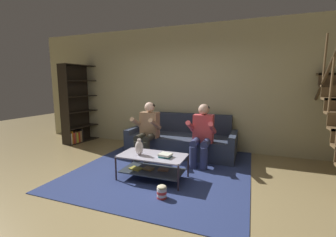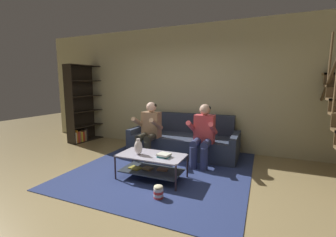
{
  "view_description": "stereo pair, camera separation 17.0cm",
  "coord_description": "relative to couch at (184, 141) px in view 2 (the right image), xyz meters",
  "views": [
    {
      "loc": [
        1.53,
        -2.82,
        1.55
      ],
      "look_at": [
        0.16,
        0.82,
        0.95
      ],
      "focal_mm": 24.0,
      "sensor_mm": 36.0,
      "label": 1
    },
    {
      "loc": [
        1.69,
        -2.76,
        1.55
      ],
      "look_at": [
        0.16,
        0.82,
        0.95
      ],
      "focal_mm": 24.0,
      "sensor_mm": 36.0,
      "label": 2
    }
  ],
  "objects": [
    {
      "name": "ground",
      "position": [
        -0.09,
        -1.9,
        -0.28
      ],
      "size": [
        16.8,
        16.8,
        0.0
      ],
      "primitive_type": "plane",
      "color": "#968153"
    },
    {
      "name": "back_partition",
      "position": [
        -0.09,
        0.56,
        1.17
      ],
      "size": [
        8.4,
        0.12,
        2.9
      ],
      "primitive_type": "cube",
      "color": "#C3BC90",
      "rests_on": "ground"
    },
    {
      "name": "couch",
      "position": [
        0.0,
        0.0,
        0.0
      ],
      "size": [
        2.36,
        0.97,
        0.86
      ],
      "color": "#313A4E",
      "rests_on": "ground"
    },
    {
      "name": "person_seated_left",
      "position": [
        -0.58,
        -0.57,
        0.36
      ],
      "size": [
        0.5,
        0.58,
        1.17
      ],
      "color": "#2F2E24",
      "rests_on": "ground"
    },
    {
      "name": "person_seated_right",
      "position": [
        0.58,
        -0.57,
        0.36
      ],
      "size": [
        0.5,
        0.58,
        1.17
      ],
      "color": "navy",
      "rests_on": "ground"
    },
    {
      "name": "coffee_table",
      "position": [
        -0.03,
        -1.53,
        -0.01
      ],
      "size": [
        1.08,
        0.56,
        0.41
      ],
      "color": "#B7B4C8",
      "rests_on": "ground"
    },
    {
      "name": "area_rug",
      "position": [
        -0.01,
        -0.89,
        -0.27
      ],
      "size": [
        3.0,
        3.47,
        0.01
      ],
      "color": "navy",
      "rests_on": "ground"
    },
    {
      "name": "vase",
      "position": [
        -0.24,
        -1.59,
        0.25
      ],
      "size": [
        0.13,
        0.13,
        0.26
      ],
      "color": "silver",
      "rests_on": "coffee_table"
    },
    {
      "name": "book_stack",
      "position": [
        0.2,
        -1.56,
        0.16
      ],
      "size": [
        0.21,
        0.2,
        0.06
      ],
      "color": "teal",
      "rests_on": "coffee_table"
    },
    {
      "name": "bookshelf",
      "position": [
        -2.93,
        0.03,
        0.59
      ],
      "size": [
        0.47,
        1.05,
        2.04
      ],
      "color": "black",
      "rests_on": "ground"
    },
    {
      "name": "popcorn_tub",
      "position": [
        0.35,
        -2.08,
        -0.18
      ],
      "size": [
        0.13,
        0.13,
        0.19
      ],
      "color": "red",
      "rests_on": "ground"
    }
  ]
}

